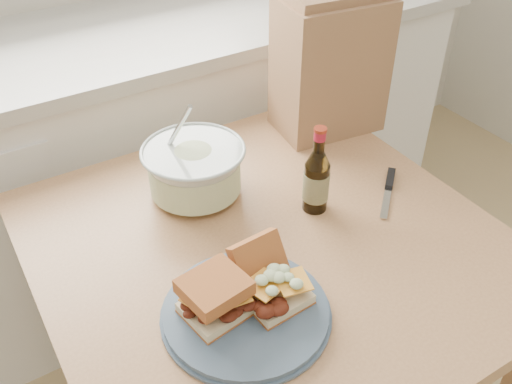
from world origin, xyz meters
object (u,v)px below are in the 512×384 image
coleslaw_bowl (195,172)px  paper_bag (330,66)px  plate (246,312)px  beer_bottle (316,179)px  dining_table (269,278)px

coleslaw_bowl → paper_bag: bearing=10.9°
coleslaw_bowl → plate: bearing=-103.8°
plate → beer_bottle: size_ratio=1.45×
paper_bag → dining_table: bearing=-133.5°
beer_bottle → paper_bag: 0.38m
dining_table → coleslaw_bowl: 0.29m
paper_bag → plate: bearing=-131.8°
dining_table → beer_bottle: 0.24m
coleslaw_bowl → paper_bag: paper_bag is taller
beer_bottle → coleslaw_bowl: bearing=149.6°
dining_table → paper_bag: bearing=39.7°
beer_bottle → dining_table: bearing=-152.1°
plate → beer_bottle: bearing=32.4°
plate → dining_table: bearing=44.9°
plate → beer_bottle: (0.29, 0.19, 0.07)m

